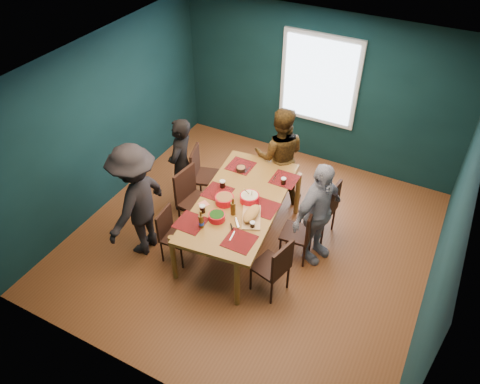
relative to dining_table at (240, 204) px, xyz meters
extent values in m
cube|color=brown|center=(0.13, 0.13, -0.76)|extent=(5.00, 5.00, 0.01)
cube|color=silver|center=(0.13, 0.13, 1.95)|extent=(5.00, 5.00, 0.01)
cube|color=#0E2E31|center=(-2.37, 0.13, 0.60)|extent=(0.01, 5.00, 2.70)
cube|color=#0E2E31|center=(2.63, 0.13, 0.60)|extent=(0.01, 5.00, 2.70)
cube|color=#0E2E31|center=(0.13, 2.63, 0.60)|extent=(5.00, 0.01, 2.70)
cube|color=#0E2E31|center=(0.13, -2.37, 0.60)|extent=(5.00, 0.01, 2.70)
cube|color=white|center=(0.13, 2.60, 0.80)|extent=(1.35, 0.06, 1.55)
cube|color=brown|center=(0.00, 0.00, 0.05)|extent=(1.34, 2.30, 0.05)
cylinder|color=brown|center=(-0.48, -1.01, -0.37)|extent=(0.08, 0.08, 0.78)
cylinder|color=brown|center=(0.48, -1.01, -0.37)|extent=(0.08, 0.08, 0.78)
cylinder|color=brown|center=(-0.48, 1.01, -0.37)|extent=(0.08, 0.08, 0.78)
cylinder|color=brown|center=(0.48, 1.01, -0.37)|extent=(0.08, 0.08, 0.78)
cube|color=black|center=(-0.92, 0.65, -0.29)|extent=(0.55, 0.55, 0.04)
cube|color=black|center=(-1.11, 0.59, -0.03)|extent=(0.17, 0.43, 0.48)
cylinder|color=black|center=(-1.05, 0.41, -0.53)|extent=(0.03, 0.03, 0.45)
cylinder|color=black|center=(-0.69, 0.52, -0.53)|extent=(0.03, 0.03, 0.45)
cylinder|color=black|center=(-1.16, 0.77, -0.53)|extent=(0.03, 0.03, 0.45)
cylinder|color=black|center=(-0.80, 0.88, -0.53)|extent=(0.03, 0.03, 0.45)
cube|color=black|center=(-0.73, 0.01, -0.27)|extent=(0.50, 0.50, 0.04)
cube|color=black|center=(-0.94, 0.03, 0.00)|extent=(0.10, 0.46, 0.50)
cylinder|color=black|center=(-0.95, -0.16, -0.52)|extent=(0.03, 0.03, 0.46)
cylinder|color=black|center=(-0.56, -0.21, -0.52)|extent=(0.03, 0.03, 0.46)
cylinder|color=black|center=(-0.90, 0.22, -0.52)|extent=(0.03, 0.03, 0.46)
cylinder|color=black|center=(-0.52, 0.18, -0.52)|extent=(0.03, 0.03, 0.46)
cube|color=black|center=(-0.66, -0.67, -0.35)|extent=(0.40, 0.40, 0.04)
cube|color=black|center=(-0.82, -0.68, -0.13)|extent=(0.06, 0.37, 0.41)
cylinder|color=black|center=(-0.80, -0.84, -0.56)|extent=(0.03, 0.03, 0.38)
cylinder|color=black|center=(-0.49, -0.82, -0.56)|extent=(0.03, 0.03, 0.38)
cylinder|color=black|center=(-0.83, -0.52, -0.56)|extent=(0.03, 0.03, 0.38)
cylinder|color=black|center=(-0.51, -0.50, -0.56)|extent=(0.03, 0.03, 0.38)
cube|color=black|center=(0.92, 0.74, -0.29)|extent=(0.48, 0.48, 0.04)
cube|color=black|center=(1.11, 0.72, -0.03)|extent=(0.09, 0.44, 0.48)
cylinder|color=black|center=(0.71, 0.58, -0.53)|extent=(0.03, 0.03, 0.45)
cylinder|color=black|center=(1.08, 0.53, -0.53)|extent=(0.03, 0.03, 0.45)
cylinder|color=black|center=(0.75, 0.95, -0.53)|extent=(0.03, 0.03, 0.45)
cylinder|color=black|center=(1.12, 0.90, -0.53)|extent=(0.03, 0.03, 0.45)
cube|color=black|center=(0.82, 0.14, -0.32)|extent=(0.44, 0.44, 0.04)
cube|color=black|center=(1.00, 0.16, -0.08)|extent=(0.08, 0.41, 0.45)
cylinder|color=black|center=(0.66, -0.05, -0.55)|extent=(0.03, 0.03, 0.42)
cylinder|color=black|center=(1.01, -0.01, -0.55)|extent=(0.03, 0.03, 0.42)
cylinder|color=black|center=(0.63, 0.30, -0.55)|extent=(0.03, 0.03, 0.42)
cylinder|color=black|center=(0.97, 0.33, -0.55)|extent=(0.03, 0.03, 0.42)
cube|color=black|center=(0.74, -0.59, -0.31)|extent=(0.50, 0.50, 0.04)
cube|color=black|center=(0.92, -0.63, -0.07)|extent=(0.14, 0.41, 0.45)
cylinder|color=black|center=(0.53, -0.72, -0.54)|extent=(0.03, 0.03, 0.42)
cylinder|color=black|center=(0.87, -0.80, -0.54)|extent=(0.03, 0.03, 0.42)
cylinder|color=black|center=(0.62, -0.38, -0.54)|extent=(0.03, 0.03, 0.42)
cylinder|color=black|center=(0.96, -0.46, -0.54)|extent=(0.03, 0.03, 0.42)
imported|color=black|center=(-1.21, 0.36, 0.04)|extent=(0.47, 0.63, 1.58)
imported|color=black|center=(0.05, 1.24, 0.07)|extent=(0.98, 0.88, 1.65)
imported|color=white|center=(1.04, 0.26, 0.05)|extent=(0.68, 1.02, 1.60)
imported|color=black|center=(-1.22, -0.73, 0.13)|extent=(0.68, 1.15, 1.76)
cylinder|color=red|center=(-0.16, -0.15, 0.13)|extent=(0.26, 0.26, 0.10)
cylinder|color=#4C7C2D|center=(-0.16, -0.15, 0.18)|extent=(0.23, 0.23, 0.02)
cylinder|color=red|center=(0.12, 0.04, 0.13)|extent=(0.27, 0.27, 0.11)
cylinder|color=#F5EDC8|center=(0.12, 0.04, 0.18)|extent=(0.23, 0.23, 0.02)
cylinder|color=tan|center=(0.16, 0.04, 0.22)|extent=(0.08, 0.15, 0.21)
cylinder|color=tan|center=(0.10, 0.04, 0.22)|extent=(0.07, 0.15, 0.21)
cylinder|color=red|center=(-0.09, -0.50, 0.12)|extent=(0.22, 0.22, 0.09)
cylinder|color=#1B4D13|center=(-0.09, -0.50, 0.17)|extent=(0.20, 0.20, 0.02)
cube|color=tan|center=(0.30, -0.26, 0.09)|extent=(0.42, 0.53, 0.02)
ellipsoid|color=gold|center=(0.30, -0.26, 0.15)|extent=(0.32, 0.42, 0.11)
cube|color=silver|center=(0.19, -0.45, 0.10)|extent=(0.14, 0.16, 0.00)
cylinder|color=black|center=(0.16, -0.55, 0.11)|extent=(0.08, 0.09, 0.02)
sphere|color=#145819|center=(0.30, -0.36, 0.16)|extent=(0.03, 0.03, 0.03)
sphere|color=#145819|center=(0.30, -0.26, 0.16)|extent=(0.03, 0.03, 0.03)
sphere|color=#145819|center=(0.30, -0.15, 0.16)|extent=(0.03, 0.03, 0.03)
cylinder|color=black|center=(-0.30, 0.61, 0.11)|extent=(0.15, 0.15, 0.06)
cylinder|color=#4C7C2D|center=(-0.30, 0.61, 0.13)|extent=(0.13, 0.13, 0.02)
cylinder|color=#4D2F0D|center=(-0.19, -0.71, 0.17)|extent=(0.07, 0.07, 0.19)
cylinder|color=#4D2F0D|center=(-0.19, -0.71, 0.31)|extent=(0.03, 0.03, 0.07)
cylinder|color=#1A3BBC|center=(-0.19, -0.71, 0.14)|extent=(0.07, 0.07, 0.04)
cylinder|color=#4D2F0D|center=(0.05, -0.30, 0.18)|extent=(0.07, 0.07, 0.19)
cylinder|color=#4D2F0D|center=(0.05, -0.30, 0.31)|extent=(0.03, 0.03, 0.08)
cylinder|color=black|center=(-0.33, -0.46, 0.13)|extent=(0.08, 0.08, 0.11)
cylinder|color=silver|center=(-0.33, -0.46, 0.18)|extent=(0.08, 0.08, 0.02)
cylinder|color=black|center=(0.40, -0.42, 0.13)|extent=(0.07, 0.07, 0.09)
cylinder|color=silver|center=(0.40, -0.42, 0.17)|extent=(0.07, 0.07, 0.01)
cylinder|color=black|center=(0.39, 0.60, 0.13)|extent=(0.07, 0.07, 0.10)
cylinder|color=silver|center=(0.39, 0.60, 0.18)|extent=(0.08, 0.08, 0.02)
cylinder|color=black|center=(-0.35, 0.13, 0.13)|extent=(0.08, 0.08, 0.11)
cylinder|color=silver|center=(-0.35, 0.13, 0.18)|extent=(0.08, 0.08, 0.02)
cube|color=#F77D68|center=(0.37, 0.06, 0.08)|extent=(0.17, 0.17, 0.00)
cube|color=#F77D68|center=(-0.40, -0.31, 0.08)|extent=(0.16, 0.16, 0.00)
cube|color=#F77D68|center=(0.35, -0.74, 0.08)|extent=(0.22, 0.22, 0.00)
camera|label=1|loc=(2.28, -4.38, 4.27)|focal=35.00mm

